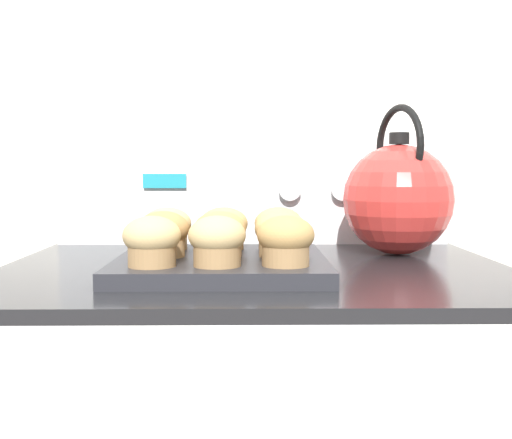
# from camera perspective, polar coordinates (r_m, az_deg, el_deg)

# --- Properties ---
(wall_back) EXTENTS (8.00, 0.05, 2.40)m
(wall_back) POSITION_cam_1_polar(r_m,az_deg,el_deg) (1.34, -0.26, 10.90)
(wall_back) COLOR white
(wall_back) RESTS_ON ground_plane
(control_panel) EXTENTS (0.77, 0.07, 0.22)m
(control_panel) POSITION_cam_1_polar(r_m,az_deg,el_deg) (1.28, -0.17, 2.71)
(control_panel) COLOR white
(control_panel) RESTS_ON stove_range
(muffin_pan) EXTENTS (0.30, 0.30, 0.02)m
(muffin_pan) POSITION_cam_1_polar(r_m,az_deg,el_deg) (0.94, -3.09, -3.98)
(muffin_pan) COLOR #28282D
(muffin_pan) RESTS_ON stove_range
(muffin_r0_c0) EXTENTS (0.08, 0.08, 0.07)m
(muffin_r0_c0) POSITION_cam_1_polar(r_m,az_deg,el_deg) (0.85, -9.25, -1.90)
(muffin_r0_c0) COLOR #A37A4C
(muffin_r0_c0) RESTS_ON muffin_pan
(muffin_r0_c1) EXTENTS (0.08, 0.08, 0.07)m
(muffin_r0_c1) POSITION_cam_1_polar(r_m,az_deg,el_deg) (0.84, -3.48, -1.90)
(muffin_r0_c1) COLOR #A37A4C
(muffin_r0_c1) RESTS_ON muffin_pan
(muffin_r0_c2) EXTENTS (0.08, 0.08, 0.07)m
(muffin_r0_c2) POSITION_cam_1_polar(r_m,az_deg,el_deg) (0.85, 2.65, -1.87)
(muffin_r0_c2) COLOR #A37A4C
(muffin_r0_c2) RESTS_ON muffin_pan
(muffin_r1_c0) EXTENTS (0.08, 0.08, 0.07)m
(muffin_r1_c0) POSITION_cam_1_polar(r_m,az_deg,el_deg) (0.94, -8.27, -1.26)
(muffin_r1_c0) COLOR tan
(muffin_r1_c0) RESTS_ON muffin_pan
(muffin_r1_c1) EXTENTS (0.08, 0.08, 0.07)m
(muffin_r1_c1) POSITION_cam_1_polar(r_m,az_deg,el_deg) (0.93, -3.23, -1.29)
(muffin_r1_c1) COLOR tan
(muffin_r1_c1) RESTS_ON muffin_pan
(muffin_r1_c2) EXTENTS (0.08, 0.08, 0.07)m
(muffin_r1_c2) POSITION_cam_1_polar(r_m,az_deg,el_deg) (0.93, 2.21, -1.27)
(muffin_r1_c2) COLOR tan
(muffin_r1_c2) RESTS_ON muffin_pan
(muffin_r2_c0) EXTENTS (0.08, 0.08, 0.07)m
(muffin_r2_c0) POSITION_cam_1_polar(r_m,az_deg,el_deg) (1.02, -7.90, -0.78)
(muffin_r2_c0) COLOR tan
(muffin_r2_c0) RESTS_ON muffin_pan
(muffin_r2_c1) EXTENTS (0.08, 0.08, 0.07)m
(muffin_r2_c1) POSITION_cam_1_polar(r_m,az_deg,el_deg) (1.02, -2.88, -0.77)
(muffin_r2_c1) COLOR olive
(muffin_r2_c1) RESTS_ON muffin_pan
(muffin_r2_c2) EXTENTS (0.08, 0.08, 0.07)m
(muffin_r2_c2) POSITION_cam_1_polar(r_m,az_deg,el_deg) (1.02, 2.01, -0.75)
(muffin_r2_c2) COLOR tan
(muffin_r2_c2) RESTS_ON muffin_pan
(tea_kettle) EXTENTS (0.19, 0.23, 0.26)m
(tea_kettle) POSITION_cam_1_polar(r_m,az_deg,el_deg) (1.14, 12.48, 1.95)
(tea_kettle) COLOR red
(tea_kettle) RESTS_ON stove_range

